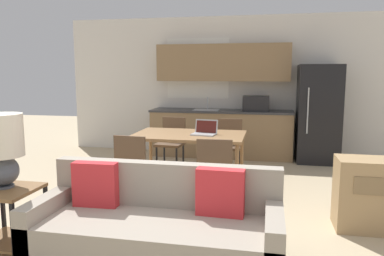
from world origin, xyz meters
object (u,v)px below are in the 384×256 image
dining_table (189,138)px  dining_chair_near_left (135,165)px  refrigerator (318,114)px  dining_chair_near_right (215,170)px  couch (158,225)px  side_table (7,210)px  dining_chair_far_left (171,141)px  dining_chair_far_right (230,143)px  laptop (205,131)px  table_lamp (2,145)px

dining_table → dining_chair_near_left: bearing=-120.7°
refrigerator → dining_chair_near_right: 3.25m
dining_table → couch: size_ratio=0.75×
refrigerator → side_table: (-3.10, -4.28, -0.47)m
couch → dining_chair_far_left: bearing=102.6°
dining_chair_far_right → laptop: (-0.26, -0.81, 0.31)m
dining_chair_far_right → dining_table: bearing=-127.4°
refrigerator → dining_chair_near_left: refrigerator is taller
side_table → dining_chair_far_left: (0.67, 3.13, 0.09)m
refrigerator → dining_chair_far_right: size_ratio=2.00×
dining_table → dining_chair_near_left: dining_chair_near_left is taller
dining_table → couch: couch is taller
table_lamp → dining_chair_near_right: 2.22m
dining_chair_near_right → laptop: 0.96m
dining_chair_near_left → laptop: 1.14m
refrigerator → dining_chair_near_left: bearing=-130.7°
refrigerator → dining_chair_far_left: refrigerator is taller
laptop → dining_chair_near_right: bearing=-63.8°
refrigerator → dining_chair_near_right: (-1.46, -2.88, -0.38)m
dining_chair_near_right → couch: bearing=73.9°
side_table → dining_chair_near_left: (0.65, 1.43, 0.09)m
side_table → dining_chair_near_left: bearing=65.4°
couch → dining_chair_near_right: dining_chair_near_right is taller
dining_table → dining_chair_far_right: 0.96m
dining_chair_far_left → laptop: bearing=-45.4°
couch → dining_chair_near_left: dining_chair_near_left is taller
dining_chair_far_right → dining_chair_far_left: size_ratio=1.00×
couch → side_table: (-1.34, -0.13, 0.08)m
dining_table → table_lamp: table_lamp is taller
refrigerator → dining_table: (-1.95, -2.01, -0.17)m
laptop → dining_chair_far_left: bearing=138.1°
couch → dining_chair_near_left: bearing=117.6°
refrigerator → dining_chair_near_left: size_ratio=2.00×
dining_chair_near_right → dining_chair_near_left: 0.99m
dining_chair_far_left → side_table: bearing=-96.7°
dining_chair_far_right → dining_chair_near_left: (-0.98, -1.64, 0.00)m
laptop → refrigerator: bearing=58.1°
dining_chair_near_left → laptop: size_ratio=2.46×
dining_chair_near_right → table_lamp: bearing=36.5°
dining_chair_near_right → dining_chair_near_left: same height
couch → table_lamp: 1.52m
dining_table → table_lamp: (-1.19, -2.23, 0.28)m
couch → dining_chair_far_left: dining_chair_far_left is taller
dining_chair_near_right → dining_chair_far_right: size_ratio=1.00×
refrigerator → couch: 4.55m
table_lamp → dining_table: bearing=61.9°
dining_table → dining_chair_far_left: dining_chair_far_left is taller
side_table → dining_chair_far_right: dining_chair_far_right is taller
side_table → laptop: 2.68m
dining_table → dining_chair_near_right: 1.01m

